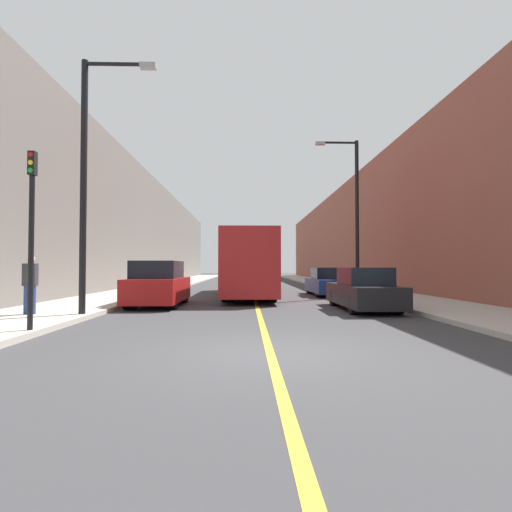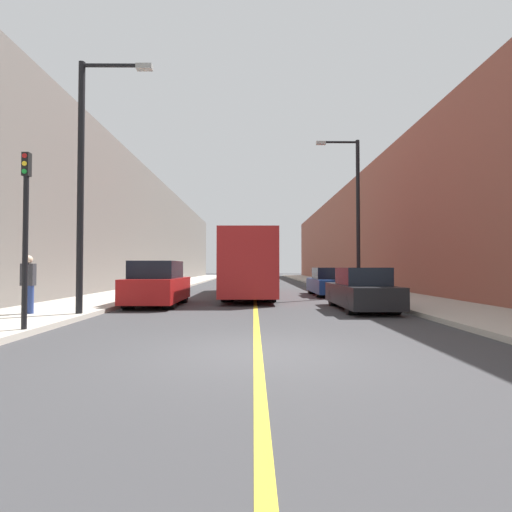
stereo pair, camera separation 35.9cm
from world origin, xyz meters
name	(u,v)px [view 1 (the left image)]	position (x,y,z in m)	size (l,w,h in m)	color
ground_plane	(270,353)	(0.00, 0.00, 0.00)	(200.00, 200.00, 0.00)	#38383A
sidewalk_left	(176,283)	(-6.97, 30.00, 0.07)	(3.64, 72.00, 0.15)	#B2AA9E
sidewalk_right	(325,283)	(6.97, 30.00, 0.07)	(3.64, 72.00, 0.15)	#B2AA9E
building_row_left	(135,232)	(-10.79, 30.00, 4.87)	(4.00, 72.00, 9.75)	#66605B
building_row_right	(365,234)	(10.79, 30.00, 4.73)	(4.00, 72.00, 9.47)	brown
road_center_line	(251,284)	(0.00, 30.00, 0.00)	(0.16, 72.00, 0.01)	gold
bus	(249,264)	(-0.30, 14.58, 1.73)	(2.50, 12.19, 3.24)	#AD1E1E
parked_suv_left	(159,285)	(-3.99, 8.94, 0.85)	(1.94, 4.48, 1.82)	maroon
car_right_near	(363,291)	(3.89, 7.30, 0.70)	(1.75, 4.80, 1.56)	black
car_right_mid	(327,283)	(4.09, 14.77, 0.70)	(1.80, 4.79, 1.55)	navy
street_lamp_left	(90,170)	(-5.27, 5.00, 4.57)	(2.30, 0.24, 7.85)	black
street_lamp_right	(354,208)	(5.28, 13.59, 4.73)	(2.30, 0.24, 8.17)	black
traffic_light	(31,232)	(-5.35, 1.88, 2.38)	(0.16, 0.18, 4.09)	black
pedestrian	(30,284)	(-7.01, 4.96, 1.07)	(0.39, 0.25, 1.79)	navy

